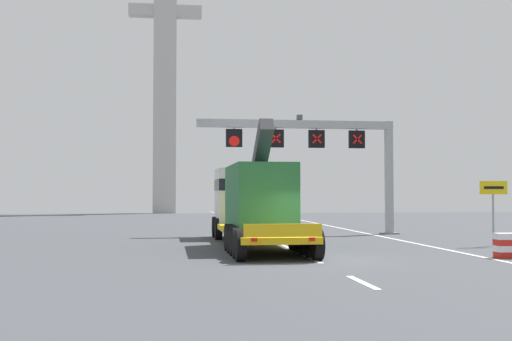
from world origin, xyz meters
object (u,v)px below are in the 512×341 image
at_px(exit_sign_yellow, 493,198).
at_px(heavy_haul_truck_yellow, 251,201).
at_px(overhead_lane_gantry, 321,142).
at_px(crash_barrier_striped, 509,246).
at_px(bridge_pylon_distant, 165,47).

bearing_deg(exit_sign_yellow, heavy_haul_truck_yellow, 166.90).
distance_m(overhead_lane_gantry, heavy_haul_truck_yellow, 8.79).
height_order(overhead_lane_gantry, exit_sign_yellow, overhead_lane_gantry).
xyz_separation_m(overhead_lane_gantry, crash_barrier_striped, (3.68, -14.01, -4.86)).
height_order(heavy_haul_truck_yellow, crash_barrier_striped, heavy_haul_truck_yellow).
height_order(overhead_lane_gantry, crash_barrier_striped, overhead_lane_gantry).
bearing_deg(heavy_haul_truck_yellow, bridge_pylon_distant, 95.45).
bearing_deg(crash_barrier_striped, bridge_pylon_distant, 103.01).
relative_size(exit_sign_yellow, crash_barrier_striped, 2.85).
bearing_deg(exit_sign_yellow, bridge_pylon_distant, 106.31).
relative_size(overhead_lane_gantry, bridge_pylon_distant, 0.29).
bearing_deg(overhead_lane_gantry, heavy_haul_truck_yellow, -126.33).
relative_size(overhead_lane_gantry, exit_sign_yellow, 4.02).
height_order(exit_sign_yellow, crash_barrier_striped, exit_sign_yellow).
relative_size(heavy_haul_truck_yellow, bridge_pylon_distant, 0.35).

